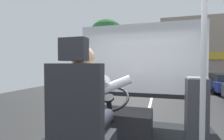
{
  "coord_description": "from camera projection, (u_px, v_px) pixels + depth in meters",
  "views": [
    {
      "loc": [
        0.4,
        -1.72,
        1.79
      ],
      "look_at": [
        -0.46,
        1.23,
        1.69
      ],
      "focal_mm": 26.36,
      "sensor_mm": 36.0,
      "label": 1
    }
  ],
  "objects": [
    {
      "name": "steering_console",
      "position": [
        116.0,
        122.0,
        2.59
      ],
      "size": [
        1.1,
        0.99,
        0.82
      ],
      "color": "black",
      "rests_on": "bus_floor"
    },
    {
      "name": "driver_seat",
      "position": [
        80.0,
        129.0,
        1.41
      ],
      "size": [
        0.48,
        0.48,
        1.34
      ],
      "color": "black",
      "rests_on": "bus_floor"
    },
    {
      "name": "handrail_pole",
      "position": [
        203.0,
        80.0,
        1.37
      ],
      "size": [
        0.04,
        0.04,
        2.0
      ],
      "color": "#B7B7BC",
      "rests_on": "bus_floor"
    },
    {
      "name": "windshield_panel",
      "position": [
        139.0,
        68.0,
        3.32
      ],
      "size": [
        2.5,
        0.08,
        1.48
      ],
      "color": "silver"
    },
    {
      "name": "bus_driver",
      "position": [
        86.0,
        102.0,
        1.52
      ],
      "size": [
        0.79,
        0.62,
        0.82
      ],
      "color": "#282833",
      "rests_on": "driver_seat"
    },
    {
      "name": "parked_car_blue",
      "position": [
        223.0,
        82.0,
        10.74
      ],
      "size": [
        1.91,
        4.34,
        1.2
      ],
      "color": "navy",
      "rests_on": "ground"
    },
    {
      "name": "fare_box",
      "position": [
        196.0,
        115.0,
        2.11
      ],
      "size": [
        0.25,
        0.24,
        0.97
      ],
      "color": "#333338",
      "rests_on": "bus_floor"
    },
    {
      "name": "ground",
      "position": [
        153.0,
        93.0,
        10.27
      ],
      "size": [
        18.0,
        44.0,
        0.06
      ],
      "color": "#2B2B2B"
    },
    {
      "name": "parked_car_red",
      "position": [
        196.0,
        73.0,
        19.78
      ],
      "size": [
        2.01,
        3.97,
        1.39
      ],
      "color": "maroon",
      "rests_on": "ground"
    },
    {
      "name": "parked_car_white",
      "position": [
        201.0,
        75.0,
        15.67
      ],
      "size": [
        1.86,
        4.3,
        1.42
      ],
      "color": "silver",
      "rests_on": "ground"
    },
    {
      "name": "street_tree",
      "position": [
        107.0,
        38.0,
        14.16
      ],
      "size": [
        3.16,
        3.16,
        5.66
      ],
      "color": "#4C3828",
      "rests_on": "ground"
    }
  ]
}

